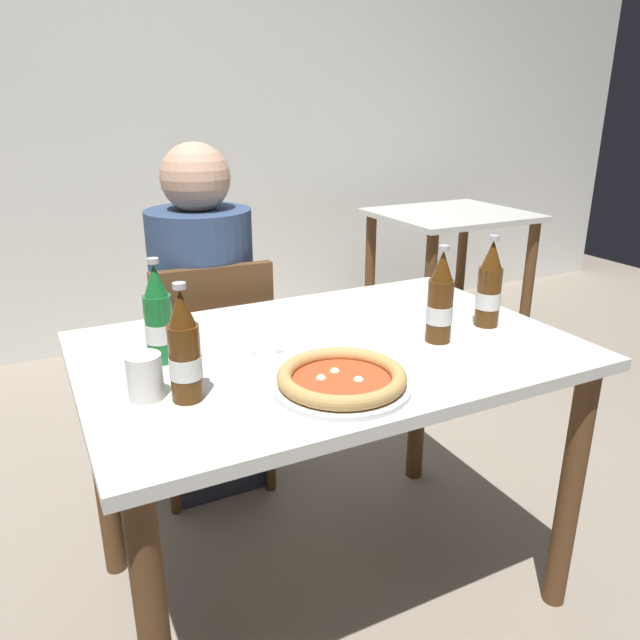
{
  "coord_description": "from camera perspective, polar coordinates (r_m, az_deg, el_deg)",
  "views": [
    {
      "loc": [
        -0.65,
        -1.24,
        1.32
      ],
      "look_at": [
        0.0,
        0.05,
        0.8
      ],
      "focal_mm": 33.98,
      "sensor_mm": 36.0,
      "label": 1
    }
  ],
  "objects": [
    {
      "name": "napkin_with_cutlery",
      "position": [
        1.54,
        -5.72,
        -2.0
      ],
      "size": [
        0.21,
        0.21,
        0.01
      ],
      "color": "white",
      "rests_on": "dining_table_main"
    },
    {
      "name": "back_wall_tiled",
      "position": [
        3.5,
        -16.9,
        18.66
      ],
      "size": [
        7.0,
        0.1,
        2.6
      ],
      "primitive_type": "cube",
      "color": "white",
      "rests_on": "ground_plane"
    },
    {
      "name": "pizza_margherita_near",
      "position": [
        1.28,
        2.05,
        -5.64
      ],
      "size": [
        0.3,
        0.3,
        0.04
      ],
      "color": "white",
      "rests_on": "dining_table_main"
    },
    {
      "name": "ground_plane",
      "position": [
        1.93,
        0.73,
        -23.49
      ],
      "size": [
        8.0,
        8.0,
        0.0
      ],
      "primitive_type": "plane",
      "color": "gray"
    },
    {
      "name": "beer_bottle_center",
      "position": [
        1.43,
        -14.97,
        0.09
      ],
      "size": [
        0.07,
        0.07,
        0.25
      ],
      "color": "#196B2D",
      "rests_on": "dining_table_main"
    },
    {
      "name": "beer_bottle_left",
      "position": [
        1.23,
        -12.64,
        -2.96
      ],
      "size": [
        0.07,
        0.07,
        0.25
      ],
      "color": "#512D0F",
      "rests_on": "dining_table_main"
    },
    {
      "name": "beer_bottle_extra",
      "position": [
        1.53,
        11.25,
        1.69
      ],
      "size": [
        0.07,
        0.07,
        0.25
      ],
      "color": "#512D0F",
      "rests_on": "dining_table_main"
    },
    {
      "name": "paper_cup",
      "position": [
        1.28,
        -16.16,
        -5.15
      ],
      "size": [
        0.07,
        0.07,
        0.09
      ],
      "primitive_type": "cylinder",
      "color": "white",
      "rests_on": "dining_table_main"
    },
    {
      "name": "dining_table_main",
      "position": [
        1.56,
        0.83,
        -6.24
      ],
      "size": [
        1.2,
        0.8,
        0.75
      ],
      "color": "silver",
      "rests_on": "ground_plane"
    },
    {
      "name": "diner_seated",
      "position": [
        2.11,
        -10.7,
        -1.06
      ],
      "size": [
        0.34,
        0.34,
        1.21
      ],
      "color": "#2D3342",
      "rests_on": "ground_plane"
    },
    {
      "name": "dining_table_background",
      "position": [
        3.51,
        12.11,
        7.36
      ],
      "size": [
        0.8,
        0.7,
        0.75
      ],
      "color": "silver",
      "rests_on": "ground_plane"
    },
    {
      "name": "chair_behind_table",
      "position": [
        2.1,
        -10.26,
        -4.12
      ],
      "size": [
        0.43,
        0.43,
        0.85
      ],
      "rotation": [
        0.0,
        0.0,
        3.07
      ],
      "color": "brown",
      "rests_on": "ground_plane"
    },
    {
      "name": "beer_bottle_right",
      "position": [
        1.68,
        15.64,
        2.88
      ],
      "size": [
        0.07,
        0.07,
        0.25
      ],
      "color": "#512D0F",
      "rests_on": "dining_table_main"
    }
  ]
}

